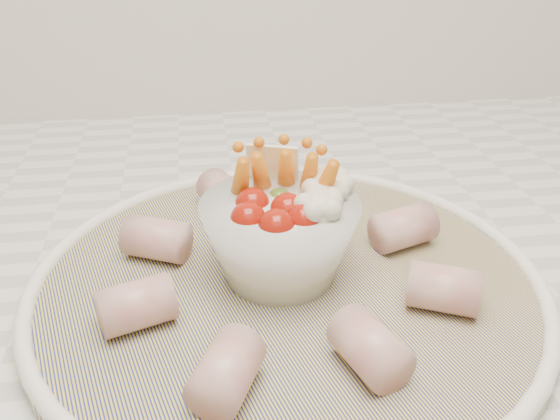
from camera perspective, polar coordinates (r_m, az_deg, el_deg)
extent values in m
cube|color=silver|center=(0.57, -3.43, -3.23)|extent=(2.04, 0.62, 0.04)
cylinder|color=navy|center=(0.47, 0.62, -7.14)|extent=(0.47, 0.47, 0.01)
torus|color=white|center=(0.46, 0.63, -6.39)|extent=(0.38, 0.38, 0.01)
sphere|color=#971509|center=(0.42, -2.92, -0.89)|extent=(0.02, 0.02, 0.02)
sphere|color=#971509|center=(0.41, -0.33, -1.58)|extent=(0.02, 0.02, 0.02)
sphere|color=#971509|center=(0.42, 2.24, -0.96)|extent=(0.02, 0.02, 0.02)
sphere|color=#971509|center=(0.44, -2.55, 0.48)|extent=(0.02, 0.02, 0.02)
sphere|color=#971509|center=(0.43, 0.70, -0.03)|extent=(0.02, 0.02, 0.02)
sphere|color=#971509|center=(0.44, 3.03, 0.13)|extent=(0.02, 0.02, 0.02)
sphere|color=#456622|center=(0.45, -0.03, 0.89)|extent=(0.02, 0.02, 0.02)
cone|color=orange|center=(0.46, -1.71, 2.74)|extent=(0.03, 0.04, 0.06)
cone|color=orange|center=(0.46, 0.57, 3.03)|extent=(0.02, 0.04, 0.06)
cone|color=orange|center=(0.46, 2.69, 2.67)|extent=(0.02, 0.04, 0.06)
cone|color=orange|center=(0.45, -3.63, 2.24)|extent=(0.02, 0.04, 0.06)
cone|color=orange|center=(0.45, 4.04, 1.93)|extent=(0.03, 0.04, 0.06)
sphere|color=silver|center=(0.44, 4.08, 0.80)|extent=(0.03, 0.03, 0.03)
sphere|color=silver|center=(0.43, 3.59, -0.44)|extent=(0.03, 0.03, 0.03)
sphere|color=silver|center=(0.46, 4.63, 1.74)|extent=(0.03, 0.03, 0.03)
cube|color=#F8EEC1|center=(0.47, -0.65, 3.69)|extent=(0.04, 0.02, 0.04)
cylinder|color=#B75354|center=(0.50, 11.21, -1.59)|extent=(0.06, 0.05, 0.03)
cylinder|color=#B75354|center=(0.55, 4.03, 1.45)|extent=(0.05, 0.06, 0.03)
cylinder|color=#B75354|center=(0.55, -5.23, 1.37)|extent=(0.05, 0.06, 0.03)
cylinder|color=#B75354|center=(0.49, -11.22, -2.60)|extent=(0.06, 0.05, 0.03)
cylinder|color=#B75354|center=(0.42, -13.01, -8.47)|extent=(0.06, 0.05, 0.03)
cylinder|color=#B75354|center=(0.37, -4.93, -14.49)|extent=(0.05, 0.06, 0.03)
cylinder|color=#B75354|center=(0.38, 8.24, -12.36)|extent=(0.05, 0.06, 0.03)
cylinder|color=#B75354|center=(0.44, 14.79, -6.96)|extent=(0.06, 0.05, 0.03)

